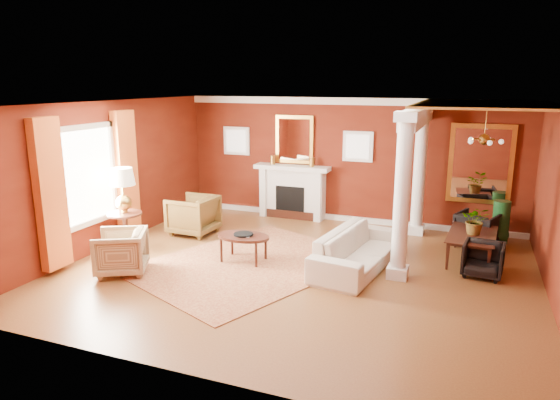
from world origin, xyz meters
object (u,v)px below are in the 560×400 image
at_px(sofa, 358,244).
at_px(coffee_table, 243,238).
at_px(armchair_leopard, 193,213).
at_px(dining_table, 474,240).
at_px(side_table, 123,195).
at_px(armchair_stripe, 121,250).

distance_m(sofa, coffee_table, 2.09).
height_order(armchair_leopard, dining_table, armchair_leopard).
height_order(armchair_leopard, side_table, side_table).
bearing_deg(sofa, coffee_table, 109.75).
xyz_separation_m(armchair_stripe, dining_table, (5.69, 2.86, -0.01)).
xyz_separation_m(armchair_stripe, coffee_table, (1.73, 1.30, 0.04)).
height_order(coffee_table, dining_table, dining_table).
bearing_deg(armchair_leopard, armchair_stripe, 3.01).
bearing_deg(armchair_stripe, dining_table, 88.88).
distance_m(armchair_leopard, armchair_stripe, 2.46).
xyz_separation_m(sofa, armchair_stripe, (-3.78, -1.70, -0.04)).
relative_size(armchair_stripe, dining_table, 0.57).
distance_m(armchair_leopard, side_table, 1.72).
distance_m(sofa, side_table, 4.57).
distance_m(armchair_leopard, coffee_table, 2.11).
height_order(side_table, dining_table, side_table).
relative_size(sofa, dining_table, 1.60).
height_order(coffee_table, side_table, side_table).
distance_m(armchair_stripe, dining_table, 6.37).
xyz_separation_m(side_table, dining_table, (6.37, 1.85, -0.72)).
bearing_deg(side_table, armchair_leopard, 65.64).
relative_size(coffee_table, dining_table, 0.67).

